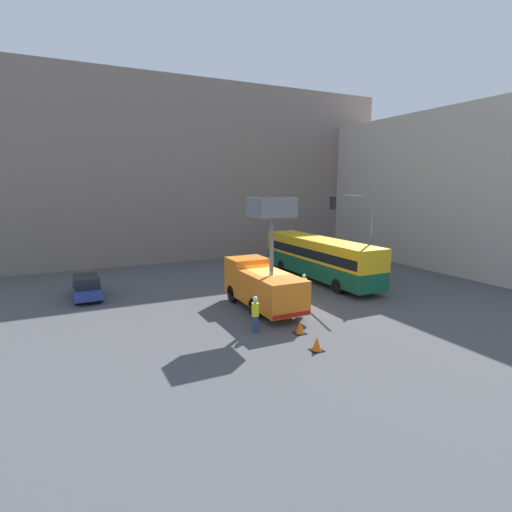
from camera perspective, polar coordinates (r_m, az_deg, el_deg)
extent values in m
plane|color=#4C4C4F|center=(24.50, 2.42, -7.39)|extent=(120.00, 120.00, 0.00)
cube|color=gray|center=(43.97, -11.52, 11.56)|extent=(44.00, 10.00, 17.29)
cube|color=#BCB2A3|center=(42.77, 26.10, 8.37)|extent=(10.00, 28.00, 13.68)
cube|color=orange|center=(25.67, -1.28, -2.77)|extent=(2.36, 1.97, 2.30)
cube|color=orange|center=(22.87, 2.19, -4.96)|extent=(2.36, 4.60, 1.85)
cube|color=red|center=(21.22, 5.08, -8.38)|extent=(2.31, 0.10, 0.24)
cylinder|color=black|center=(25.54, -3.37, -5.38)|extent=(0.30, 1.10, 1.10)
cylinder|color=black|center=(26.37, 0.77, -4.87)|extent=(0.30, 1.10, 1.10)
cylinder|color=black|center=(22.66, -0.13, -7.38)|extent=(0.30, 1.10, 1.10)
cylinder|color=black|center=(23.59, 4.39, -6.71)|extent=(0.30, 1.10, 1.10)
cylinder|color=slate|center=(22.35, 2.23, 1.29)|extent=(0.24, 0.24, 3.19)
cube|color=brown|center=(22.16, 2.26, 5.51)|extent=(2.38, 1.72, 0.10)
cube|color=slate|center=(21.60, -0.44, 6.93)|extent=(0.08, 1.72, 1.05)
cube|color=slate|center=(22.69, 4.86, 7.04)|extent=(0.08, 1.72, 1.05)
cube|color=slate|center=(22.84, 1.29, 7.09)|extent=(2.38, 0.08, 1.05)
cube|color=slate|center=(21.41, 3.32, 6.88)|extent=(2.38, 0.08, 1.05)
cube|color=#145638|center=(31.60, 9.02, -1.51)|extent=(2.56, 12.39, 1.27)
cube|color=yellow|center=(31.35, 9.09, 1.03)|extent=(2.56, 12.39, 1.56)
cube|color=black|center=(31.39, 9.08, 0.61)|extent=(2.58, 11.90, 0.68)
cylinder|color=black|center=(34.29, 3.77, -1.44)|extent=(0.30, 1.04, 1.04)
cylinder|color=black|center=(35.45, 6.94, -1.12)|extent=(0.30, 1.04, 1.04)
cylinder|color=black|center=(28.05, 11.60, -4.23)|extent=(0.30, 1.04, 1.04)
cylinder|color=black|center=(29.46, 15.09, -3.69)|extent=(0.30, 1.04, 1.04)
cylinder|color=slate|center=(29.63, 16.15, 2.12)|extent=(0.18, 0.18, 6.91)
cylinder|color=slate|center=(28.71, 13.77, 8.30)|extent=(0.87, 2.95, 0.13)
cube|color=black|center=(28.11, 10.93, 7.46)|extent=(0.39, 0.39, 0.90)
sphere|color=red|center=(28.11, 10.94, 7.97)|extent=(0.20, 0.20, 0.20)
cylinder|color=navy|center=(20.43, -0.09, -9.71)|extent=(0.32, 0.32, 0.86)
cylinder|color=yellow|center=(20.19, -0.09, -7.65)|extent=(0.38, 0.38, 0.68)
sphere|color=tan|center=(20.05, -0.09, -6.41)|extent=(0.23, 0.23, 0.23)
sphere|color=white|center=(20.02, -0.09, -6.12)|extent=(0.24, 0.24, 0.24)
cylinder|color=navy|center=(26.08, 6.83, -5.45)|extent=(0.32, 0.32, 0.80)
cylinder|color=yellow|center=(25.90, 6.86, -3.92)|extent=(0.38, 0.38, 0.63)
sphere|color=tan|center=(25.80, 6.88, -3.01)|extent=(0.22, 0.22, 0.22)
sphere|color=white|center=(25.77, 6.89, -2.80)|extent=(0.23, 0.23, 0.23)
cube|color=black|center=(18.66, 8.65, -13.17)|extent=(0.57, 0.57, 0.03)
cone|color=#F25B0F|center=(18.55, 8.68, -12.30)|extent=(0.45, 0.45, 0.65)
cube|color=black|center=(20.55, 6.26, -10.89)|extent=(0.58, 0.58, 0.03)
cone|color=#F25B0F|center=(20.44, 6.27, -10.06)|extent=(0.46, 0.46, 0.66)
cube|color=navy|center=(28.71, -23.00, -4.44)|extent=(1.70, 4.34, 0.56)
cube|color=black|center=(28.36, -23.06, -3.33)|extent=(1.50, 2.39, 0.68)
cylinder|color=black|center=(30.05, -24.51, -4.38)|extent=(0.22, 0.64, 0.64)
cylinder|color=black|center=(30.11, -21.73, -4.16)|extent=(0.22, 0.64, 0.64)
cylinder|color=black|center=(27.44, -24.33, -5.69)|extent=(0.22, 0.64, 0.64)
cylinder|color=black|center=(27.50, -21.28, -5.44)|extent=(0.22, 0.64, 0.64)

